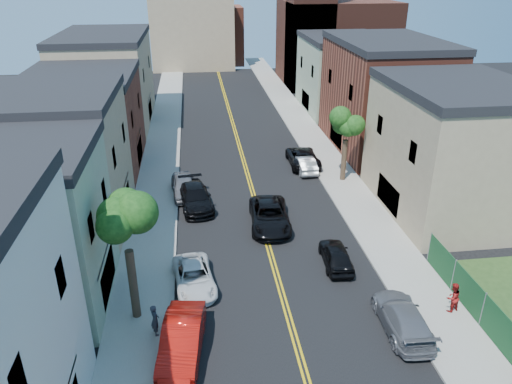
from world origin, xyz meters
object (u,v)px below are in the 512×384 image
object	(u,v)px
silver_car_right	(304,164)
pedestrian_left	(155,320)
red_sedan	(182,340)
pedestrian_right	(453,297)
grey_car_right	(403,318)
black_car_right	(336,255)
grey_car_left	(184,186)
black_suv_lane	(270,216)
white_pickup	(194,277)
dark_car_right_far	(303,157)
black_car_left	(195,197)

from	to	relation	value
silver_car_right	pedestrian_left	distance (m)	23.43
silver_car_right	pedestrian_left	world-z (taller)	pedestrian_left
red_sedan	pedestrian_right	xyz separation A→B (m)	(14.10, 1.25, 0.15)
grey_car_right	black_car_right	xyz separation A→B (m)	(-1.70, 6.15, -0.04)
grey_car_left	black_suv_lane	world-z (taller)	black_suv_lane
white_pickup	dark_car_right_far	bearing A→B (deg)	53.40
silver_car_right	pedestrian_right	bearing A→B (deg)	97.33
black_suv_lane	pedestrian_right	distance (m)	13.38
black_car_left	pedestrian_left	world-z (taller)	pedestrian_left
silver_car_right	red_sedan	bearing A→B (deg)	61.41
grey_car_left	black_car_left	xyz separation A→B (m)	(0.85, -2.16, 0.01)
white_pickup	grey_car_right	bearing A→B (deg)	-32.46
white_pickup	black_suv_lane	distance (m)	8.50
dark_car_right_far	black_suv_lane	xyz separation A→B (m)	(-4.80, -11.18, 0.03)
dark_car_right_far	pedestrian_right	xyz separation A→B (m)	(3.30, -21.83, 0.22)
grey_car_left	pedestrian_right	distance (m)	21.71
white_pickup	pedestrian_right	size ratio (longest dim) A/B	2.78
dark_car_right_far	black_car_left	bearing A→B (deg)	37.93
red_sedan	black_suv_lane	xyz separation A→B (m)	(6.00, 11.90, -0.04)
black_car_left	pedestrian_left	xyz separation A→B (m)	(-2.17, -14.19, 0.20)
white_pickup	black_suv_lane	bearing A→B (deg)	43.97
grey_car_right	black_suv_lane	bearing A→B (deg)	-64.24
grey_car_right	pedestrian_right	distance (m)	3.24
black_car_left	pedestrian_left	bearing A→B (deg)	-106.49
red_sedan	grey_car_left	distance (m)	17.76
grey_car_left	pedestrian_right	bearing A→B (deg)	-55.26
black_car_right	pedestrian_left	distance (m)	11.77
black_suv_lane	silver_car_right	bearing A→B (deg)	68.17
grey_car_left	pedestrian_left	xyz separation A→B (m)	(-1.32, -16.35, 0.20)
red_sedan	black_car_right	size ratio (longest dim) A/B	1.27
white_pickup	silver_car_right	size ratio (longest dim) A/B	1.11
grey_car_left	black_suv_lane	size ratio (longest dim) A/B	0.81
dark_car_right_far	pedestrian_right	size ratio (longest dim) A/B	3.28
red_sedan	grey_car_right	distance (m)	11.01
white_pickup	silver_car_right	distance (m)	19.09
silver_car_right	black_car_left	bearing A→B (deg)	29.01
grey_car_right	silver_car_right	xyz separation A→B (m)	(-0.36, 21.23, -0.03)
black_car_left	black_suv_lane	bearing A→B (deg)	-43.56
white_pickup	grey_car_left	xyz separation A→B (m)	(-0.63, 12.45, 0.15)
silver_car_right	black_suv_lane	distance (m)	10.72
white_pickup	black_car_right	size ratio (longest dim) A/B	1.17
black_car_left	black_car_right	xyz separation A→B (m)	(8.45, -9.13, -0.12)
grey_car_right	black_suv_lane	distance (m)	12.60
grey_car_right	black_car_right	bearing A→B (deg)	-72.16
black_car_left	pedestrian_right	distance (m)	19.53
red_sedan	black_car_left	distance (m)	15.63
dark_car_right_far	black_suv_lane	bearing A→B (deg)	67.78
white_pickup	pedestrian_left	xyz separation A→B (m)	(-1.94, -3.90, 0.35)
black_car_left	pedestrian_right	xyz separation A→B (m)	(13.24, -14.36, 0.19)
red_sedan	white_pickup	xyz separation A→B (m)	(0.63, 5.31, -0.19)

